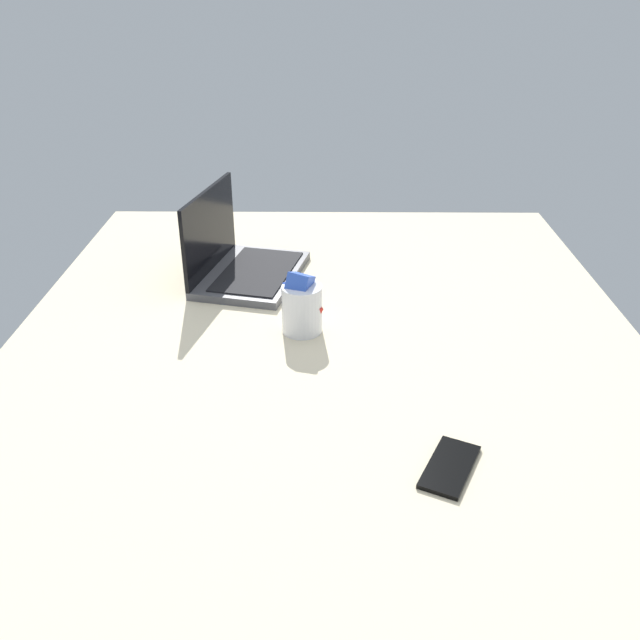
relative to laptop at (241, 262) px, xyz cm
name	(u,v)px	position (x,y,z in cm)	size (l,w,h in cm)	color
bed_mattress	(326,386)	(-38.04, -22.39, -13.41)	(180.00, 140.00, 18.00)	beige
laptop	(241,262)	(0.00, 0.00, 0.00)	(37.28, 29.76, 23.00)	#4C4C51
snack_cup	(302,306)	(-28.84, -17.02, 1.76)	(9.64, 9.27, 14.46)	silver
cell_phone	(451,467)	(-75.60, -42.86, -4.01)	(6.80, 14.00, 0.80)	black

